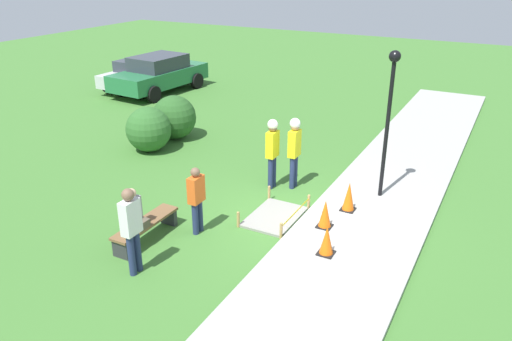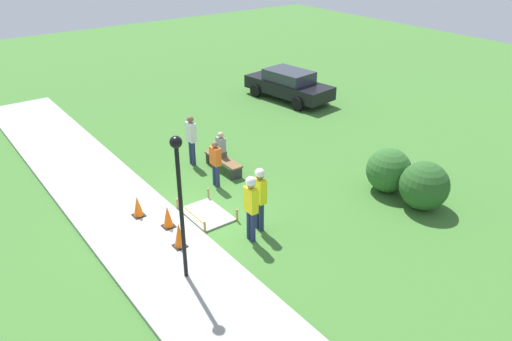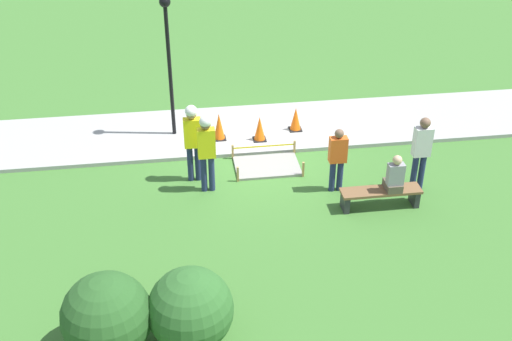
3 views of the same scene
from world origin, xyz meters
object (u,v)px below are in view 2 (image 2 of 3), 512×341
Objects in this scene: traffic_cone_far_patch at (168,217)px; lamppost_near at (179,188)px; traffic_cone_sidewalk_edge at (179,235)px; traffic_cone_near_patch at (138,206)px; person_seated_on_bench at (220,147)px; worker_supervisor at (260,193)px; bystander_in_gray_shirt at (191,137)px; park_bench at (223,162)px; parked_car_black at (289,84)px; worker_assistant at (251,202)px; bystander_in_orange_shirt at (216,161)px.

traffic_cone_far_patch is 3.13m from lamppost_near.
traffic_cone_near_patch is at bearing -173.88° from traffic_cone_sidewalk_edge.
worker_supervisor is at bearing -17.77° from person_seated_on_bench.
traffic_cone_near_patch is 0.35× the size of bystander_in_gray_shirt.
park_bench is (-3.27, 3.54, -0.14)m from traffic_cone_sidewalk_edge.
worker_assistant is at bearing -52.17° from parked_car_black.
worker_supervisor is at bearing 78.34° from traffic_cone_sidewalk_edge.
lamppost_near is at bearing -75.96° from worker_supervisor.
person_seated_on_bench is at bearing 110.70° from traffic_cone_near_patch.
parked_car_black reaches higher than person_seated_on_bench.
park_bench is at bearing 29.89° from bystander_in_gray_shirt.
person_seated_on_bench is at bearing 157.36° from worker_assistant.
worker_supervisor is at bearing 119.40° from worker_assistant.
park_bench is 4.04m from worker_supervisor.
traffic_cone_far_patch is 0.35× the size of worker_supervisor.
traffic_cone_near_patch is at bearing -157.51° from traffic_cone_far_patch.
person_seated_on_bench is 0.46× the size of worker_supervisor.
person_seated_on_bench is (-1.44, 3.81, 0.38)m from traffic_cone_near_patch.
bystander_in_gray_shirt is (-1.89, 0.20, 0.16)m from bystander_in_orange_shirt.
traffic_cone_sidewalk_edge is 2.46m from worker_supervisor.
park_bench is 1.44m from bystander_in_gray_shirt.
park_bench is 2.03× the size of person_seated_on_bench.
lamppost_near is at bearing -21.88° from traffic_cone_sidewalk_edge.
person_seated_on_bench is 4.22m from worker_supervisor.
bystander_in_orange_shirt is at bearing 119.42° from traffic_cone_far_patch.
bystander_in_orange_shirt is (1.07, -0.87, 0.10)m from person_seated_on_bench.
traffic_cone_far_patch is at bearing -53.69° from person_seated_on_bench.
park_bench is 1.29m from bystander_in_orange_shirt.
bystander_in_orange_shirt reaches higher than traffic_cone_near_patch.
traffic_cone_sidewalk_edge is 0.40× the size of park_bench.
worker_supervisor is 4.87m from bystander_in_gray_shirt.
bystander_in_gray_shirt is 6.65m from lamppost_near.
traffic_cone_far_patch is at bearing -60.58° from bystander_in_orange_shirt.
park_bench is at bearing 123.80° from traffic_cone_far_patch.
traffic_cone_near_patch is at bearing -68.76° from parked_car_black.
worker_supervisor is at bearing 44.62° from traffic_cone_near_patch.
lamppost_near is (0.41, -2.27, 1.35)m from worker_assistant.
traffic_cone_sidewalk_edge is 0.82× the size of person_seated_on_bench.
park_bench is at bearing 132.77° from traffic_cone_sidewalk_edge.
person_seated_on_bench is 0.24× the size of lamppost_near.
bystander_in_gray_shirt is at bearing -140.89° from person_seated_on_bench.
traffic_cone_far_patch is at bearing -138.58° from worker_assistant.
park_bench is at bearing 161.79° from worker_supervisor.
bystander_in_gray_shirt reaches higher than traffic_cone_sidewalk_edge.
traffic_cone_far_patch is 2.52m from worker_assistant.
lamppost_near is at bearing -42.05° from park_bench.
traffic_cone_far_patch is at bearing 22.49° from traffic_cone_near_patch.
bystander_in_orange_shirt is at bearing 164.03° from worker_assistant.
traffic_cone_near_patch is 0.97× the size of traffic_cone_far_patch.
worker_assistant is 0.53× the size of lamppost_near.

